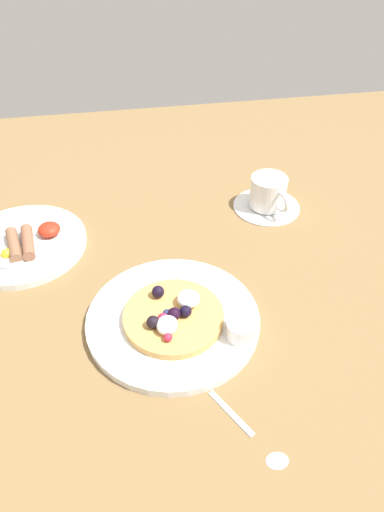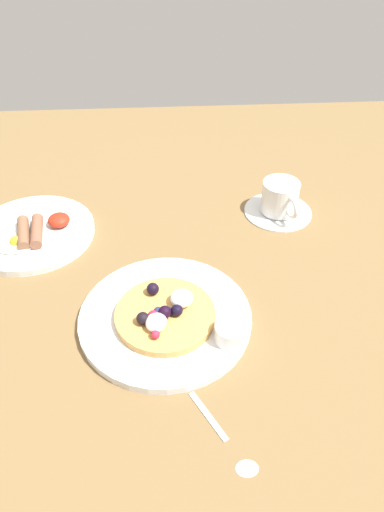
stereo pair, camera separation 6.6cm
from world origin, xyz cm
name	(u,v)px [view 2 (the right image)]	position (x,y,z in cm)	size (l,w,h in cm)	color
ground_plane	(165,293)	(0.00, 0.00, -1.50)	(196.21, 146.43, 3.00)	brown
pancake_plate	(168,317)	(0.37, -7.35, 0.67)	(26.68, 26.68, 1.33)	white
pancake_with_berries	(166,314)	(0.18, -8.16, 2.36)	(15.32, 15.32, 3.40)	tan
syrup_ramekin	(231,333)	(9.37, -12.77, 2.83)	(4.66, 4.66, 2.90)	white
breakfast_plate	(32,233)	(-24.71, 15.58, 0.66)	(23.28, 23.28, 1.33)	white
fried_breakfast	(34,231)	(-23.70, 13.89, 2.25)	(12.66, 10.66, 2.45)	#8C5840
coffee_saucer	(278,211)	(23.28, 20.07, 0.33)	(13.52, 13.52, 0.66)	white
coffee_cup	(280,197)	(23.33, 19.89, 3.91)	(7.27, 10.27, 6.27)	white
teaspoon	(233,449)	(7.79, -28.75, 0.25)	(7.74, 11.92, 0.60)	silver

